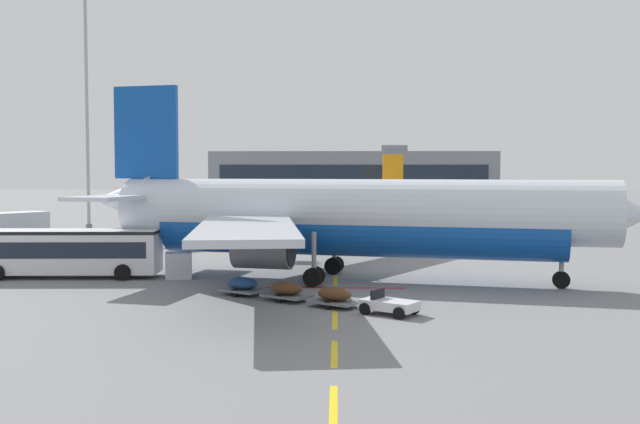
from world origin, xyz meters
TOP-DOWN VIEW (x-y plane):
  - ground at (40.00, 40.00)m, footprint 400.00×400.00m
  - apron_paint_markings at (18.00, 37.79)m, footprint 8.00×97.70m
  - airliner_foreground at (18.71, 24.89)m, footprint 34.55×33.75m
  - airliner_mid_left at (37.49, 101.88)m, footprint 26.86×26.49m
  - apron_shuttle_bus at (0.85, 25.71)m, footprint 12.11×3.33m
  - fuel_service_truck at (-9.98, 41.90)m, footprint 6.23×6.97m
  - ground_power_truck at (5.94, 45.21)m, footprint 6.30×6.93m
  - baggage_train at (16.75, 16.90)m, footprint 10.43×7.70m
  - uld_cargo_container at (8.19, 25.58)m, footprint 1.87×1.84m
  - apron_light_mast_near at (-10.51, 63.40)m, footprint 1.80×1.80m
  - terminal_satellite at (21.67, 151.08)m, footprint 64.12×21.77m

SIDE VIEW (x-z plane):
  - ground at x=40.00m, z-range 0.00..0.00m
  - apron_paint_markings at x=18.00m, z-range 0.00..0.01m
  - baggage_train at x=16.75m, z-range -0.04..1.10m
  - uld_cargo_container at x=8.19m, z-range 0.00..1.60m
  - fuel_service_truck at x=-9.98m, z-range 0.08..3.22m
  - ground_power_truck at x=5.94m, z-range 0.08..3.22m
  - apron_shuttle_bus at x=0.85m, z-range 0.25..3.25m
  - airliner_mid_left at x=37.49m, z-range -1.66..7.76m
  - airliner_foreground at x=18.71m, z-range -2.15..10.05m
  - terminal_satellite at x=21.67m, z-range -0.78..11.84m
  - apron_light_mast_near at x=-10.51m, z-range 3.25..33.30m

